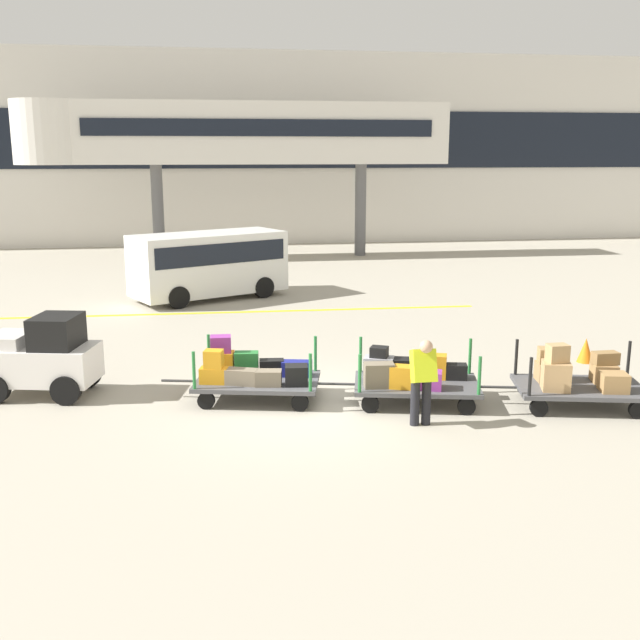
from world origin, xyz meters
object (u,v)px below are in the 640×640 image
baggage_cart_lead (252,373)px  baggage_cart_middle (410,377)px  baggage_cart_tail (576,378)px  shuttle_van (209,260)px  baggage_tug (42,358)px  baggage_handler (423,378)px  safety_cone_near (29,351)px  safety_cone_far (586,350)px

baggage_cart_lead → baggage_cart_middle: size_ratio=1.00×
baggage_cart_middle → baggage_cart_tail: 3.05m
baggage_cart_middle → shuttle_van: size_ratio=0.60×
baggage_tug → baggage_handler: bearing=-22.0°
baggage_handler → safety_cone_near: size_ratio=2.84×
baggage_cart_lead → safety_cone_near: 5.76m
baggage_cart_lead → baggage_cart_middle: baggage_cart_lead is taller
safety_cone_far → baggage_cart_middle: bearing=-155.7°
baggage_tug → safety_cone_far: bearing=3.0°
safety_cone_near → safety_cone_far: (12.30, -1.77, 0.00)m
shuttle_van → safety_cone_near: bearing=-119.8°
baggage_cart_tail → safety_cone_near: 11.57m
baggage_cart_lead → safety_cone_near: (-4.77, 3.23, -0.24)m
baggage_tug → shuttle_van: shuttle_van is taller
baggage_tug → baggage_handler: size_ratio=1.46×
baggage_tug → baggage_cart_tail: size_ratio=0.74×
baggage_cart_tail → safety_cone_far: (1.66, 2.76, -0.27)m
safety_cone_near → baggage_cart_lead: bearing=-34.1°
baggage_tug → baggage_cart_lead: (3.98, -0.85, -0.24)m
shuttle_van → safety_cone_far: size_ratio=9.35×
shuttle_van → baggage_handler: bearing=-73.8°
baggage_handler → safety_cone_far: bearing=35.0°
baggage_cart_lead → baggage_cart_tail: baggage_cart_tail is taller
baggage_cart_middle → safety_cone_near: 8.59m
baggage_tug → safety_cone_far: baggage_tug is taller
baggage_cart_tail → shuttle_van: (-6.62, 11.55, 0.69)m
baggage_cart_lead → baggage_handler: size_ratio=1.97×
baggage_cart_tail → safety_cone_far: baggage_cart_tail is taller
baggage_handler → shuttle_van: 12.62m
baggage_cart_middle → shuttle_van: bearing=108.5°
baggage_cart_middle → baggage_cart_lead: bearing=167.9°
baggage_tug → baggage_handler: 7.29m
baggage_tug → baggage_cart_lead: bearing=-12.1°
baggage_tug → baggage_handler: (6.76, -2.72, 0.11)m
baggage_cart_tail → baggage_handler: size_ratio=1.97×
baggage_tug → safety_cone_near: 2.55m
baggage_cart_lead → safety_cone_near: bearing=145.9°
baggage_cart_tail → shuttle_van: shuttle_van is taller
baggage_cart_middle → baggage_handler: size_ratio=1.97×
baggage_cart_lead → baggage_cart_tail: 6.02m
baggage_handler → safety_cone_near: baggage_handler is taller
baggage_cart_middle → baggage_tug: bearing=167.9°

